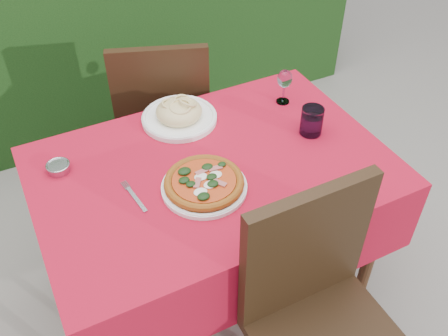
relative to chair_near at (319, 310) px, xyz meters
name	(u,v)px	position (x,y,z in m)	size (l,w,h in m)	color
ground	(215,288)	(-0.09, 0.57, -0.56)	(60.00, 60.00, 0.00)	slate
dining_table	(213,196)	(-0.09, 0.57, 0.04)	(1.26, 0.86, 0.75)	#442616
chair_near	(319,310)	(0.00, 0.00, 0.00)	(0.44, 0.44, 0.98)	black
chair_far	(163,114)	(-0.04, 1.23, -0.02)	(0.54, 0.54, 0.94)	black
pizza_plate	(204,184)	(-0.17, 0.48, 0.21)	(0.33, 0.33, 0.05)	white
pasta_plate	(179,114)	(-0.09, 0.88, 0.22)	(0.30, 0.30, 0.08)	white
water_glass	(312,122)	(0.33, 0.58, 0.24)	(0.08, 0.08, 0.11)	silver
wine_glass	(285,80)	(0.35, 0.80, 0.29)	(0.06, 0.06, 0.15)	white
fork	(137,199)	(-0.39, 0.53, 0.19)	(0.02, 0.18, 0.00)	#B9BAC1
steel_ramekin	(59,168)	(-0.59, 0.79, 0.20)	(0.08, 0.08, 0.03)	#AEAEB5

